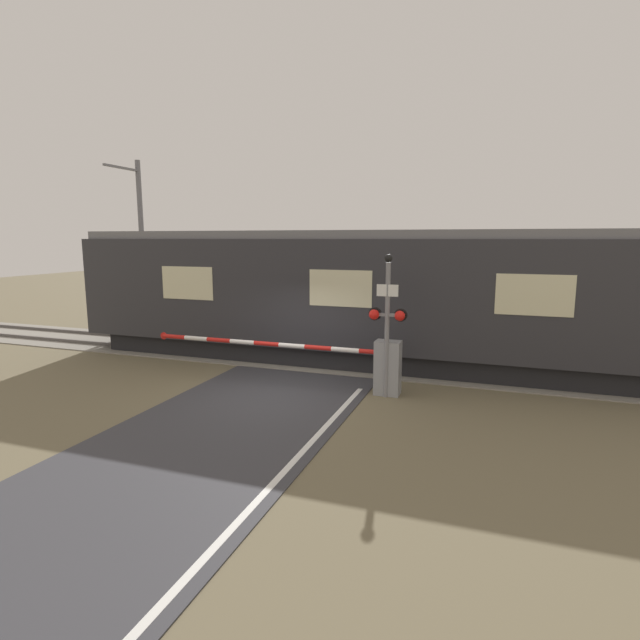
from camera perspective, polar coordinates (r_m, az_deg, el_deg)
ground_plane at (r=12.25m, az=-5.15°, el=-8.36°), size 80.00×80.00×0.00m
track_bed at (r=15.49m, az=0.48°, el=-4.45°), size 36.00×3.20×0.13m
train at (r=14.86m, az=3.92°, el=2.73°), size 17.58×2.81×3.93m
crossing_barrier at (r=12.19m, az=5.04°, el=-4.91°), size 6.77×0.44×1.31m
signal_post at (r=11.62m, az=7.68°, el=0.30°), size 0.90×0.26×3.36m
catenary_pole at (r=21.16m, az=-19.74°, el=8.20°), size 0.20×1.90×6.70m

